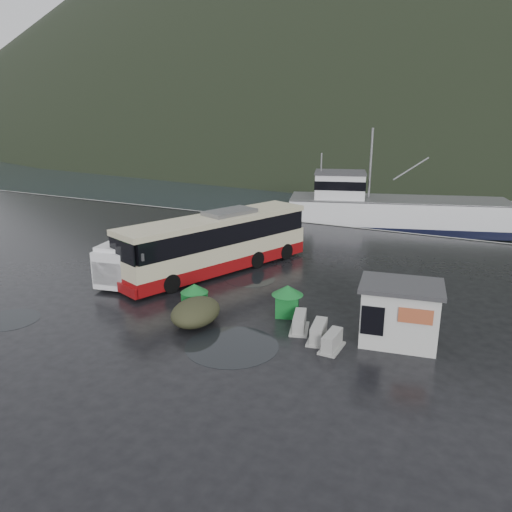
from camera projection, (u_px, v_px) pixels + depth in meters
The scene contains 15 objects.
ground at pixel (187, 294), 28.07m from camera, with size 160.00×160.00×0.00m, color black.
harbor_water at pixel (441, 151), 122.37m from camera, with size 300.00×180.00×0.02m, color black.
quay_edge at pixel (312, 223), 45.21m from camera, with size 160.00×0.60×1.50m, color #999993.
headland at pixel (501, 130), 238.09m from camera, with size 780.00×540.00×570.00m, color black.
coach_bus at pixel (218, 271), 32.04m from camera, with size 3.33×13.53×3.83m, color beige, non-canonical shape.
white_van at pixel (136, 277), 30.79m from camera, with size 2.13×6.19×2.59m, color white, non-canonical shape.
waste_bin_left at pixel (195, 310), 25.80m from camera, with size 1.02×1.02×1.43m, color #126926, non-canonical shape.
waste_bin_right at pixel (287, 315), 25.14m from camera, with size 1.14×1.14×1.60m, color #126926, non-canonical shape.
dome_tent at pixel (196, 324), 24.15m from camera, with size 2.19×3.06×1.20m, color #31321E, non-canonical shape.
ticket_kiosk at pixel (397, 342), 22.27m from camera, with size 3.52×2.67×2.76m, color silver, non-canonical shape.
jersey_barrier_a at pixel (318, 340), 22.42m from camera, with size 0.84×1.68×0.84m, color #999993, non-canonical shape.
jersey_barrier_b at pixel (299, 330), 23.44m from camera, with size 0.83×1.66×0.83m, color #999993, non-canonical shape.
jersey_barrier_c at pixel (332, 349), 21.58m from camera, with size 0.78×1.57×0.78m, color #999993, non-canonical shape.
fishing_trawler at pixel (397, 217), 47.83m from camera, with size 23.96×5.27×9.58m, color white, non-canonical shape.
puddles at pixel (187, 317), 24.85m from camera, with size 14.69×13.70×0.01m.
Camera 1 is at (15.24, -21.79, 10.02)m, focal length 35.00 mm.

